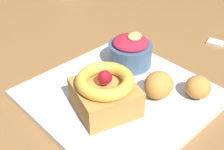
{
  "coord_description": "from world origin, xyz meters",
  "views": [
    {
      "loc": [
        -0.3,
        -0.5,
        1.07
      ],
      "look_at": [
        -0.01,
        -0.19,
        0.77
      ],
      "focal_mm": 47.71,
      "sensor_mm": 36.0,
      "label": 1
    }
  ],
  "objects_px": {
    "cake_slice": "(105,92)",
    "fritter_middle": "(198,87)",
    "front_plate": "(120,96)",
    "berry_ramekin": "(130,51)",
    "fritter_front": "(158,85)"
  },
  "relations": [
    {
      "from": "cake_slice",
      "to": "fritter_front",
      "type": "distance_m",
      "value": 0.09
    },
    {
      "from": "front_plate",
      "to": "berry_ramekin",
      "type": "height_order",
      "value": "berry_ramekin"
    },
    {
      "from": "berry_ramekin",
      "to": "cake_slice",
      "type": "bearing_deg",
      "value": -152.91
    },
    {
      "from": "front_plate",
      "to": "fritter_front",
      "type": "distance_m",
      "value": 0.07
    },
    {
      "from": "front_plate",
      "to": "cake_slice",
      "type": "bearing_deg",
      "value": -165.54
    },
    {
      "from": "cake_slice",
      "to": "fritter_middle",
      "type": "distance_m",
      "value": 0.16
    },
    {
      "from": "cake_slice",
      "to": "berry_ramekin",
      "type": "xyz_separation_m",
      "value": [
        0.12,
        0.06,
        -0.0
      ]
    },
    {
      "from": "fritter_front",
      "to": "cake_slice",
      "type": "bearing_deg",
      "value": 155.55
    },
    {
      "from": "front_plate",
      "to": "berry_ramekin",
      "type": "bearing_deg",
      "value": 33.26
    },
    {
      "from": "front_plate",
      "to": "berry_ramekin",
      "type": "relative_size",
      "value": 3.39
    },
    {
      "from": "fritter_front",
      "to": "fritter_middle",
      "type": "xyz_separation_m",
      "value": [
        0.05,
        -0.05,
        -0.0
      ]
    },
    {
      "from": "fritter_middle",
      "to": "fritter_front",
      "type": "bearing_deg",
      "value": 135.95
    },
    {
      "from": "cake_slice",
      "to": "fritter_front",
      "type": "height_order",
      "value": "cake_slice"
    },
    {
      "from": "berry_ramekin",
      "to": "fritter_middle",
      "type": "height_order",
      "value": "berry_ramekin"
    },
    {
      "from": "berry_ramekin",
      "to": "fritter_front",
      "type": "bearing_deg",
      "value": -110.68
    }
  ]
}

